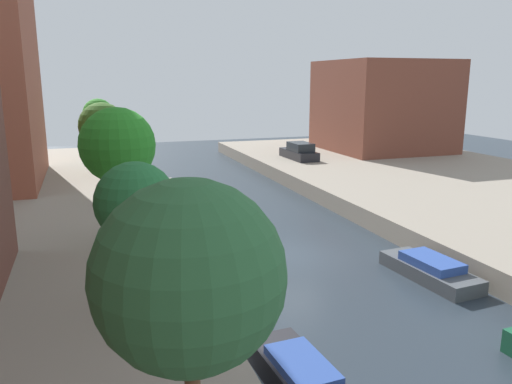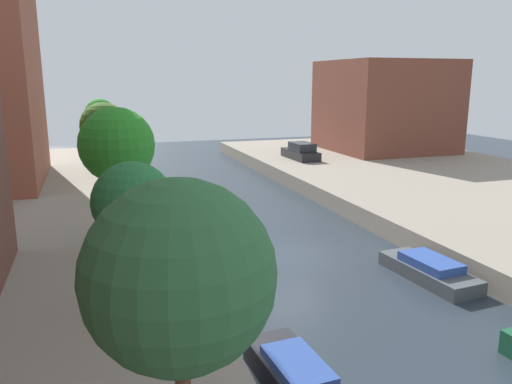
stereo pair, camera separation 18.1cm
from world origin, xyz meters
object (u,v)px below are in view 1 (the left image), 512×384
Objects in this scene: street_tree_5 at (98,114)px; moored_boat_left_4 at (166,188)px; street_tree_2 at (118,146)px; street_tree_4 at (102,126)px; moored_boat_right_2 at (430,270)px; moored_boat_left_3 at (194,222)px; moored_boat_left_2 at (230,277)px; street_tree_0 at (189,277)px; low_block_right at (383,106)px; street_tree_1 at (136,203)px; street_tree_3 at (108,141)px; moored_boat_left_1 at (300,377)px; parked_car at (299,152)px.

street_tree_5 is 1.12× the size of moored_boat_left_4.
moored_boat_left_4 is (3.74, 12.84, -4.59)m from street_tree_2.
street_tree_4 is 1.15× the size of moored_boat_right_2.
moored_boat_left_3 is at bearing 127.14° from moored_boat_right_2.
moored_boat_left_2 is (3.52, -18.96, -4.02)m from street_tree_4.
moored_boat_left_4 is at bearing 82.07° from street_tree_0.
moored_boat_left_3 is (0.28, 7.64, 0.00)m from moored_boat_left_2.
low_block_right reaches higher than street_tree_1.
moored_boat_left_4 is (3.74, 26.84, -4.55)m from street_tree_0.
moored_boat_left_3 is (3.79, 10.59, -3.79)m from street_tree_1.
street_tree_3 is 17.73m from moored_boat_right_2.
moored_boat_left_2 is at bearing -82.42° from street_tree_5.
street_tree_1 is at bearing 131.32° from moored_boat_left_1.
street_tree_2 is at bearing -90.00° from street_tree_4.
street_tree_4 is 7.48m from street_tree_5.
street_tree_3 is at bearing 90.00° from street_tree_1.
moored_boat_left_3 is (0.46, 14.37, -0.06)m from moored_boat_left_1.
street_tree_0 reaches higher than moored_boat_left_1.
parked_car is 24.34m from moored_boat_left_2.
street_tree_3 is 1.11× the size of moored_boat_left_1.
moored_boat_left_1 is (3.33, -18.38, -3.76)m from street_tree_3.
low_block_right is at bearing 25.95° from street_tree_3.
street_tree_3 is 0.84× the size of street_tree_4.
moored_boat_left_2 is at bearing 166.41° from moored_boat_right_2.
street_tree_2 is 1.10× the size of street_tree_5.
street_tree_3 is at bearing -148.65° from parked_car.
moored_boat_left_1 is (-21.74, -30.57, -4.65)m from low_block_right.
moored_boat_left_4 is (-21.33, -7.38, -4.74)m from low_block_right.
moored_boat_left_4 is (3.74, -9.98, -4.35)m from street_tree_5.
street_tree_5 is 1.37× the size of moored_boat_left_2.
parked_car is 1.22× the size of moored_boat_left_2.
moored_boat_right_2 is (7.14, -9.43, 0.02)m from moored_boat_left_3.
moored_boat_right_2 is at bearing -62.22° from street_tree_4.
street_tree_0 is 1.25× the size of street_tree_3.
street_tree_3 is at bearing -154.05° from low_block_right.
street_tree_0 is 1.05× the size of street_tree_4.
street_tree_4 reaches higher than moored_boat_left_4.
street_tree_0 reaches higher than moored_boat_right_2.
street_tree_0 is 1.06× the size of street_tree_5.
street_tree_5 reaches higher than moored_boat_left_2.
street_tree_1 is at bearing -133.10° from low_block_right.
moored_boat_left_3 is at bearing -142.71° from low_block_right.
low_block_right is 2.35× the size of parked_car.
moored_boat_left_3 is (-21.27, -16.20, -4.71)m from low_block_right.
street_tree_5 is (0.00, 14.80, 0.50)m from street_tree_3.
street_tree_4 reaches higher than moored_boat_right_2.
street_tree_3 is 0.97× the size of moored_boat_right_2.
moored_boat_left_3 reaches higher than moored_boat_left_2.
moored_boat_left_2 is 7.63m from moored_boat_right_2.
moored_boat_left_1 is at bearing -91.59° from moored_boat_left_2.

